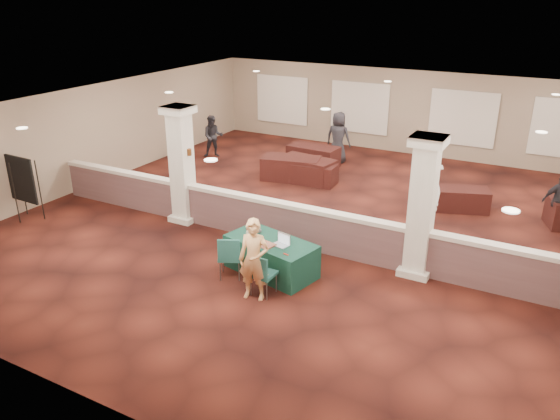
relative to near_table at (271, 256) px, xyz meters
The scene contains 32 objects.
ground 3.03m from the near_table, 91.72° to the left, with size 16.00×16.00×0.00m, color #4E1C13.
wall_back 11.07m from the near_table, 90.47° to the left, with size 16.00×0.04×3.20m, color gray.
wall_front 5.14m from the near_table, 91.03° to the right, with size 16.00×0.04×3.20m, color gray.
wall_left 8.71m from the near_table, 159.65° to the left, with size 0.04×16.00×3.20m, color gray.
ceiling 4.11m from the near_table, 91.72° to the left, with size 16.00×16.00×0.02m, color silver.
partition_wall 1.51m from the near_table, 93.44° to the left, with size 15.60×0.28×1.10m.
column_left 4.08m from the near_table, 157.32° to the left, with size 0.72×0.72×3.20m.
column_right 3.50m from the near_table, 27.27° to the left, with size 0.72×0.72×3.20m.
sconce_left 4.45m from the near_table, 158.81° to the left, with size 0.12×0.12×0.18m.
sconce_right 3.97m from the near_table, 155.62° to the left, with size 0.12×0.12×0.18m.
near_table is the anchor object (origin of this frame).
conf_chair_main 1.06m from the near_table, 72.12° to the right, with size 0.48×0.49×0.95m.
conf_chair_side 0.97m from the near_table, 133.75° to the right, with size 0.68×0.68×1.01m.
easel_board 7.55m from the near_table, behind, with size 1.07×0.55×1.83m.
woman 1.26m from the near_table, 78.15° to the right, with size 0.64×0.42×1.77m, color tan.
far_table_front_left 6.54m from the near_table, 113.35° to the left, with size 1.92×0.96×0.78m, color black.
far_table_front_center 6.27m from the near_table, 106.98° to the left, with size 1.64×0.82×0.67m, color black.
far_table_front_right 6.63m from the near_table, 63.30° to the left, with size 1.59×0.80×0.65m, color black.
far_table_back_left 8.18m from the near_table, 108.46° to the left, with size 1.81×0.90×0.73m, color black.
far_table_back_center 6.54m from the near_table, 108.63° to the left, with size 1.87×0.93×0.76m, color black.
attendee_a 9.53m from the near_table, 132.65° to the left, with size 0.76×0.42×1.59m, color black.
attendee_b 5.05m from the near_table, 61.98° to the left, with size 1.21×0.55×1.89m, color silver.
attendee_c 8.02m from the near_table, 46.47° to the left, with size 0.90×0.43×1.54m, color black.
attendee_d 8.85m from the near_table, 103.04° to the left, with size 0.93×0.50×1.88m, color black.
laptop_base 0.52m from the near_table, 22.45° to the right, with size 0.36×0.25×0.02m, color silver.
laptop_screen 0.63m from the near_table, ahead, with size 0.36×0.01×0.24m, color silver.
screen_glow 0.61m from the near_table, ahead, with size 0.32×0.00×0.21m, color #CFE1F8.
knitting 0.49m from the near_table, 91.68° to the right, with size 0.43×0.32×0.03m, color #B7421D.
yarn_cream 0.76m from the near_table, behind, with size 0.12×0.12×0.12m, color beige.
yarn_red 0.88m from the near_table, 162.93° to the left, with size 0.11×0.11×0.11m, color maroon.
yarn_grey 0.68m from the near_table, 152.08° to the left, with size 0.11×0.11×0.11m, color #525257.
scissors 0.86m from the near_table, 36.29° to the right, with size 0.13×0.03×0.01m, color red.
Camera 1 is at (5.50, -12.59, 6.01)m, focal length 35.00 mm.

